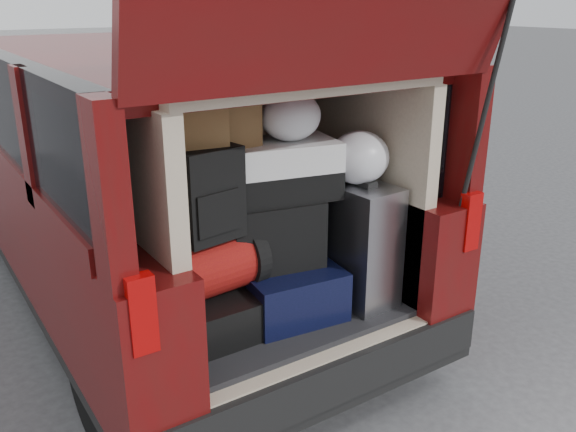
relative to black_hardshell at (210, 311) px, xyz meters
name	(u,v)px	position (x,y,z in m)	size (l,w,h in m)	color
ground	(290,416)	(0.35, -0.17, -0.65)	(80.00, 80.00, 0.00)	#3A3A3D
minivan	(146,171)	(0.35, 1.68, 0.26)	(1.90, 5.35, 2.77)	black
load_floor	(263,347)	(0.35, 0.10, -0.37)	(1.24, 1.05, 0.55)	black
black_hardshell	(210,311)	(0.00, 0.00, 0.00)	(0.36, 0.50, 0.20)	black
navy_hardshell	(283,285)	(0.42, 0.00, 0.03)	(0.48, 0.58, 0.25)	black
silver_roller	(357,243)	(0.80, -0.13, 0.22)	(0.27, 0.43, 0.64)	silver
red_duffel	(212,264)	(0.02, -0.01, 0.25)	(0.46, 0.30, 0.30)	maroon
black_soft_case	(273,233)	(0.37, 0.00, 0.32)	(0.47, 0.28, 0.34)	black
backpack	(208,194)	(-0.01, -0.05, 0.61)	(0.29, 0.18, 0.42)	black
twotone_duffel	(272,171)	(0.39, 0.04, 0.63)	(0.63, 0.33, 0.28)	white
grocery_sack_lower	(196,120)	(-0.01, 0.02, 0.93)	(0.24, 0.19, 0.22)	brown
grocery_sack_upper	(232,122)	(0.20, 0.08, 0.88)	(0.22, 0.18, 0.22)	brown
plastic_bag_center	(290,116)	(0.48, 0.02, 0.89)	(0.30, 0.28, 0.24)	silver
plastic_bag_right	(359,158)	(0.81, -0.11, 0.67)	(0.31, 0.29, 0.27)	silver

